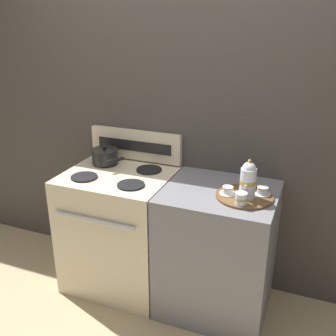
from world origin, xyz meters
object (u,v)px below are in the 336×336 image
object	(u,v)px
serving_tray	(244,196)
teacup_right	(228,190)
stove	(120,229)
saucepan	(105,156)
teacup_left	(247,186)
teapot	(248,180)
teacup_front	(263,191)
creamer_jug	(241,198)

from	to	relation	value
serving_tray	teacup_right	distance (m)	0.11
stove	saucepan	world-z (taller)	saucepan
serving_tray	teacup_left	xyz separation A→B (m)	(-0.00, 0.09, 0.03)
teapot	teacup_front	size ratio (longest dim) A/B	2.40
creamer_jug	teapot	bearing A→B (deg)	81.55
creamer_jug	teacup_left	bearing A→B (deg)	92.32
teacup_front	teapot	bearing A→B (deg)	-134.49
teapot	teacup_right	size ratio (longest dim) A/B	2.40
saucepan	serving_tray	world-z (taller)	saucepan
serving_tray	teacup_left	bearing A→B (deg)	93.01
serving_tray	creamer_jug	distance (m)	0.13
teacup_left	teacup_front	bearing A→B (deg)	-19.39
serving_tray	teapot	size ratio (longest dim) A/B	1.43
stove	creamer_jug	distance (m)	1.05
teacup_left	teacup_right	xyz separation A→B (m)	(-0.10, -0.11, 0.00)
serving_tray	creamer_jug	size ratio (longest dim) A/B	4.85
stove	teacup_left	size ratio (longest dim) A/B	8.83
stove	saucepan	size ratio (longest dim) A/B	3.20
teacup_right	stove	bearing A→B (deg)	175.81
saucepan	teacup_right	xyz separation A→B (m)	(0.98, -0.20, -0.03)
teacup_left	serving_tray	bearing A→B (deg)	-86.99
creamer_jug	serving_tray	bearing A→B (deg)	91.83
teapot	teacup_left	distance (m)	0.15
teacup_front	creamer_jug	size ratio (longest dim) A/B	1.42
teacup_front	creamer_jug	xyz separation A→B (m)	(-0.09, -0.18, 0.01)
saucepan	serving_tray	distance (m)	1.10
serving_tray	creamer_jug	xyz separation A→B (m)	(0.00, -0.13, 0.04)
stove	serving_tray	bearing A→B (deg)	-2.45
creamer_jug	teacup_front	bearing A→B (deg)	62.27
teapot	teacup_right	bearing A→B (deg)	176.40
serving_tray	teapot	world-z (taller)	teapot
saucepan	teapot	xyz separation A→B (m)	(1.10, -0.21, 0.06)
saucepan	teacup_left	xyz separation A→B (m)	(1.08, -0.09, -0.03)
teacup_front	teacup_right	bearing A→B (deg)	-159.63
teacup_right	creamer_jug	bearing A→B (deg)	-45.46
stove	teapot	distance (m)	1.09
teacup_front	creamer_jug	bearing A→B (deg)	-117.73
teapot	teacup_left	size ratio (longest dim) A/B	2.40
stove	teacup_front	world-z (taller)	teacup_front
serving_tray	teacup_right	world-z (taller)	teacup_right
stove	creamer_jug	world-z (taller)	creamer_jug
teacup_left	creamer_jug	xyz separation A→B (m)	(0.01, -0.22, 0.01)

